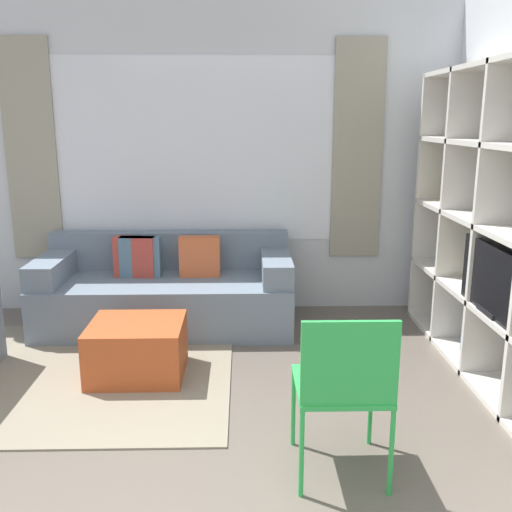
{
  "coord_description": "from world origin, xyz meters",
  "views": [
    {
      "loc": [
        0.42,
        -1.8,
        1.72
      ],
      "look_at": [
        0.5,
        1.82,
        0.85
      ],
      "focal_mm": 40.0,
      "sensor_mm": 36.0,
      "label": 1
    }
  ],
  "objects_px": {
    "folding_chair": "(344,382)",
    "ottoman": "(137,349)",
    "couch_main": "(167,292)",
    "shelving_unit": "(507,229)"
  },
  "relations": [
    {
      "from": "shelving_unit",
      "to": "ottoman",
      "type": "relative_size",
      "value": 4.01
    },
    {
      "from": "ottoman",
      "to": "couch_main",
      "type": "bearing_deg",
      "value": 85.77
    },
    {
      "from": "couch_main",
      "to": "folding_chair",
      "type": "xyz_separation_m",
      "value": [
        1.12,
        -2.18,
        0.22
      ]
    },
    {
      "from": "shelving_unit",
      "to": "folding_chair",
      "type": "xyz_separation_m",
      "value": [
        -1.24,
        -1.13,
        -0.51
      ]
    },
    {
      "from": "folding_chair",
      "to": "ottoman",
      "type": "bearing_deg",
      "value": -44.68
    },
    {
      "from": "ottoman",
      "to": "folding_chair",
      "type": "height_order",
      "value": "folding_chair"
    },
    {
      "from": "ottoman",
      "to": "folding_chair",
      "type": "relative_size",
      "value": 0.73
    },
    {
      "from": "couch_main",
      "to": "shelving_unit",
      "type": "bearing_deg",
      "value": -23.96
    },
    {
      "from": "shelving_unit",
      "to": "ottoman",
      "type": "distance_m",
      "value": 2.58
    },
    {
      "from": "ottoman",
      "to": "folding_chair",
      "type": "bearing_deg",
      "value": -44.68
    }
  ]
}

